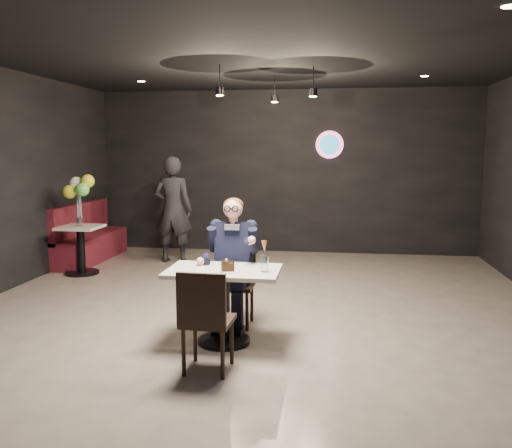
% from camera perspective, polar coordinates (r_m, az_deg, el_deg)
% --- Properties ---
extents(floor, '(9.00, 9.00, 0.00)m').
position_cam_1_polar(floor, '(5.95, -0.92, -10.89)').
color(floor, gray).
rests_on(floor, ground).
extents(wall_sign, '(0.50, 0.06, 0.50)m').
position_cam_1_polar(wall_sign, '(10.03, 7.75, 8.28)').
color(wall_sign, pink).
rests_on(wall_sign, floor).
extents(pendant_lights, '(1.40, 1.20, 0.36)m').
position_cam_1_polar(pendant_lights, '(7.68, 1.49, 15.09)').
color(pendant_lights, black).
rests_on(pendant_lights, floor).
extents(main_table, '(1.10, 0.70, 0.75)m').
position_cam_1_polar(main_table, '(5.42, -3.41, -8.63)').
color(main_table, white).
rests_on(main_table, floor).
extents(chair_far, '(0.42, 0.46, 0.92)m').
position_cam_1_polar(chair_far, '(5.92, -2.33, -6.35)').
color(chair_far, black).
rests_on(chair_far, floor).
extents(chair_near, '(0.44, 0.48, 0.92)m').
position_cam_1_polar(chair_near, '(4.77, -5.08, -9.91)').
color(chair_near, black).
rests_on(chair_near, floor).
extents(seated_man, '(0.60, 0.80, 1.44)m').
position_cam_1_polar(seated_man, '(5.86, -2.35, -3.89)').
color(seated_man, black).
rests_on(seated_man, floor).
extents(dessert_plate, '(0.20, 0.20, 0.01)m').
position_cam_1_polar(dessert_plate, '(5.22, -2.76, -4.97)').
color(dessert_plate, white).
rests_on(dessert_plate, main_table).
extents(cake_slice, '(0.14, 0.13, 0.08)m').
position_cam_1_polar(cake_slice, '(5.21, -3.00, -4.45)').
color(cake_slice, black).
rests_on(cake_slice, dessert_plate).
extents(mint_leaf, '(0.06, 0.04, 0.01)m').
position_cam_1_polar(mint_leaf, '(5.17, -2.73, -4.11)').
color(mint_leaf, '#2A8136').
rests_on(mint_leaf, cake_slice).
extents(sundae_glass, '(0.07, 0.07, 0.16)m').
position_cam_1_polar(sundae_glass, '(5.19, 0.92, -4.15)').
color(sundae_glass, silver).
rests_on(sundae_glass, main_table).
extents(wafer_cone, '(0.07, 0.07, 0.12)m').
position_cam_1_polar(wafer_cone, '(5.17, 0.90, -2.42)').
color(wafer_cone, '#AF7648').
rests_on(wafer_cone, sundae_glass).
extents(booth_bench, '(0.50, 1.99, 0.99)m').
position_cam_1_polar(booth_bench, '(9.78, -16.97, -0.82)').
color(booth_bench, '#4F111E').
rests_on(booth_bench, floor).
extents(side_table, '(0.60, 0.60, 0.75)m').
position_cam_1_polar(side_table, '(8.78, -17.93, -2.63)').
color(side_table, white).
rests_on(side_table, floor).
extents(balloon_vase, '(0.09, 0.09, 0.14)m').
position_cam_1_polar(balloon_vase, '(8.72, -18.05, 0.27)').
color(balloon_vase, silver).
rests_on(balloon_vase, side_table).
extents(balloon_bunch, '(0.38, 0.38, 0.62)m').
position_cam_1_polar(balloon_bunch, '(8.67, -18.16, 2.82)').
color(balloon_bunch, yellow).
rests_on(balloon_bunch, balloon_vase).
extents(passerby, '(0.66, 0.44, 1.81)m').
position_cam_1_polar(passerby, '(9.28, -8.72, 1.51)').
color(passerby, black).
rests_on(passerby, floor).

